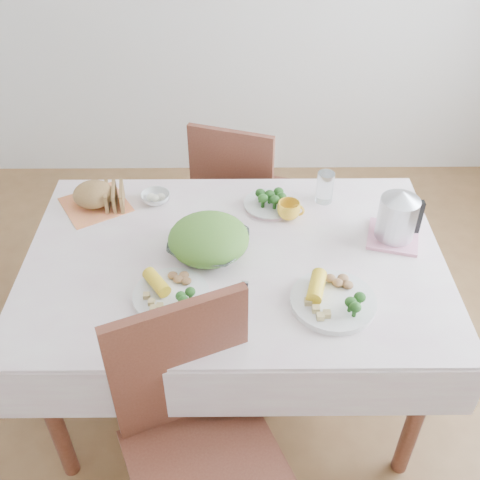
{
  "coord_description": "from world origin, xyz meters",
  "views": [
    {
      "loc": [
        0.01,
        -1.52,
        2.09
      ],
      "look_at": [
        0.02,
        0.02,
        0.82
      ],
      "focal_mm": 42.0,
      "sensor_mm": 36.0,
      "label": 1
    }
  ],
  "objects_px": {
    "chair_near": "(208,472)",
    "chair_far": "(243,193)",
    "dinner_plate_right": "(333,302)",
    "yellow_mug": "(289,210)",
    "dinner_plate_left": "(171,295)",
    "salad_bowl": "(209,245)",
    "electric_kettle": "(398,212)",
    "dining_table": "(235,328)"
  },
  "relations": [
    {
      "from": "chair_near",
      "to": "chair_far",
      "type": "relative_size",
      "value": 1.08
    },
    {
      "from": "dinner_plate_right",
      "to": "yellow_mug",
      "type": "relative_size",
      "value": 3.12
    },
    {
      "from": "dinner_plate_left",
      "to": "chair_near",
      "type": "bearing_deg",
      "value": -74.03
    },
    {
      "from": "salad_bowl",
      "to": "electric_kettle",
      "type": "distance_m",
      "value": 0.69
    },
    {
      "from": "dinner_plate_right",
      "to": "yellow_mug",
      "type": "xyz_separation_m",
      "value": [
        -0.11,
        0.47,
        0.02
      ]
    },
    {
      "from": "chair_near",
      "to": "electric_kettle",
      "type": "xyz_separation_m",
      "value": [
        0.67,
        0.75,
        0.42
      ]
    },
    {
      "from": "dinner_plate_right",
      "to": "salad_bowl",
      "type": "bearing_deg",
      "value": 147.77
    },
    {
      "from": "electric_kettle",
      "to": "yellow_mug",
      "type": "bearing_deg",
      "value": 156.52
    },
    {
      "from": "dinner_plate_left",
      "to": "dinner_plate_right",
      "type": "xyz_separation_m",
      "value": [
        0.53,
        -0.03,
        0.0
      ]
    },
    {
      "from": "dinner_plate_left",
      "to": "yellow_mug",
      "type": "relative_size",
      "value": 2.81
    },
    {
      "from": "salad_bowl",
      "to": "dinner_plate_left",
      "type": "relative_size",
      "value": 1.07
    },
    {
      "from": "chair_near",
      "to": "chair_far",
      "type": "distance_m",
      "value": 1.48
    },
    {
      "from": "dining_table",
      "to": "chair_near",
      "type": "xyz_separation_m",
      "value": [
        -0.08,
        -0.65,
        0.09
      ]
    },
    {
      "from": "chair_near",
      "to": "electric_kettle",
      "type": "distance_m",
      "value": 1.09
    },
    {
      "from": "chair_near",
      "to": "dinner_plate_left",
      "type": "bearing_deg",
      "value": 82.77
    },
    {
      "from": "chair_far",
      "to": "chair_near",
      "type": "bearing_deg",
      "value": 103.52
    },
    {
      "from": "chair_near",
      "to": "electric_kettle",
      "type": "relative_size",
      "value": 5.01
    },
    {
      "from": "dining_table",
      "to": "electric_kettle",
      "type": "bearing_deg",
      "value": 9.19
    },
    {
      "from": "dining_table",
      "to": "chair_far",
      "type": "xyz_separation_m",
      "value": [
        0.04,
        0.82,
        0.09
      ]
    },
    {
      "from": "yellow_mug",
      "to": "electric_kettle",
      "type": "relative_size",
      "value": 0.46
    },
    {
      "from": "dinner_plate_left",
      "to": "dinner_plate_right",
      "type": "bearing_deg",
      "value": -3.45
    },
    {
      "from": "dining_table",
      "to": "chair_far",
      "type": "relative_size",
      "value": 1.53
    },
    {
      "from": "electric_kettle",
      "to": "chair_far",
      "type": "bearing_deg",
      "value": 122.73
    },
    {
      "from": "chair_near",
      "to": "yellow_mug",
      "type": "height_order",
      "value": "chair_near"
    },
    {
      "from": "salad_bowl",
      "to": "dinner_plate_left",
      "type": "bearing_deg",
      "value": -117.23
    },
    {
      "from": "yellow_mug",
      "to": "electric_kettle",
      "type": "height_order",
      "value": "electric_kettle"
    },
    {
      "from": "chair_far",
      "to": "dinner_plate_right",
      "type": "bearing_deg",
      "value": 123.04
    },
    {
      "from": "chair_far",
      "to": "electric_kettle",
      "type": "height_order",
      "value": "electric_kettle"
    },
    {
      "from": "chair_near",
      "to": "dinner_plate_left",
      "type": "distance_m",
      "value": 0.56
    },
    {
      "from": "chair_far",
      "to": "electric_kettle",
      "type": "distance_m",
      "value": 1.0
    },
    {
      "from": "dining_table",
      "to": "dinner_plate_right",
      "type": "xyz_separation_m",
      "value": [
        0.32,
        -0.24,
        0.4
      ]
    },
    {
      "from": "dining_table",
      "to": "salad_bowl",
      "type": "height_order",
      "value": "salad_bowl"
    },
    {
      "from": "dinner_plate_left",
      "to": "dinner_plate_right",
      "type": "height_order",
      "value": "dinner_plate_right"
    },
    {
      "from": "salad_bowl",
      "to": "electric_kettle",
      "type": "bearing_deg",
      "value": 6.32
    },
    {
      "from": "chair_far",
      "to": "dinner_plate_left",
      "type": "xyz_separation_m",
      "value": [
        -0.25,
        -1.03,
        0.31
      ]
    },
    {
      "from": "chair_far",
      "to": "yellow_mug",
      "type": "xyz_separation_m",
      "value": [
        0.17,
        -0.59,
        0.33
      ]
    },
    {
      "from": "dining_table",
      "to": "chair_near",
      "type": "distance_m",
      "value": 0.66
    },
    {
      "from": "chair_near",
      "to": "salad_bowl",
      "type": "height_order",
      "value": "chair_near"
    },
    {
      "from": "dinner_plate_left",
      "to": "dinner_plate_right",
      "type": "distance_m",
      "value": 0.53
    },
    {
      "from": "dining_table",
      "to": "salad_bowl",
      "type": "distance_m",
      "value": 0.43
    },
    {
      "from": "electric_kettle",
      "to": "chair_near",
      "type": "bearing_deg",
      "value": -136.22
    },
    {
      "from": "dining_table",
      "to": "chair_near",
      "type": "bearing_deg",
      "value": -97.11
    }
  ]
}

